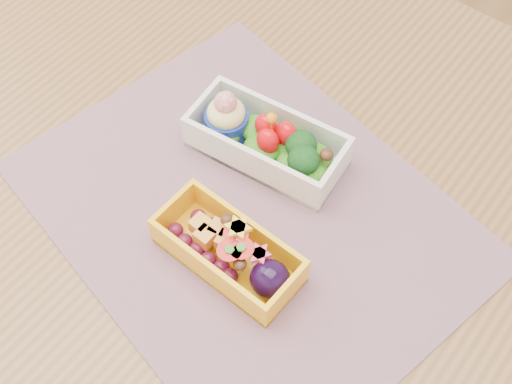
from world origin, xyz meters
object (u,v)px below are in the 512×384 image
Objects in this scene: bento_white at (266,141)px; placemat at (248,211)px; bento_yellow at (231,252)px; table at (256,225)px.

placemat is at bearing -73.29° from bento_white.
bento_white reaches higher than bento_yellow.
table is at bearing 115.52° from placemat.
table is 7.73× the size of bento_yellow.
table is at bearing -76.06° from bento_white.
bento_yellow is (0.04, -0.10, 0.12)m from table.
bento_white is at bearing 110.53° from table.
bento_yellow is at bearing -65.81° from table.
bento_white reaches higher than placemat.
placemat is 0.08m from bento_white.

